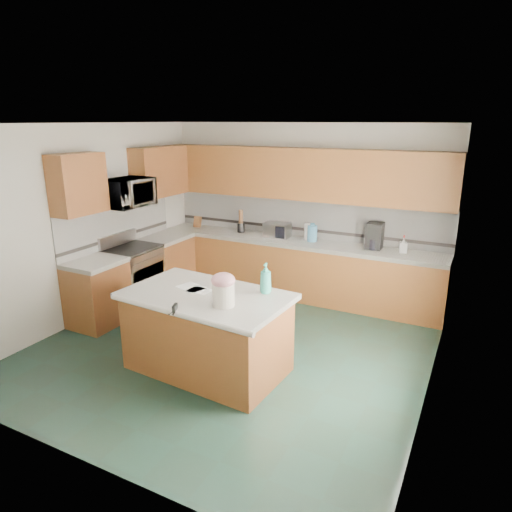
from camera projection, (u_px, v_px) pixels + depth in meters
The scene contains 52 objects.
floor at pixel (233, 347), 5.73m from camera, with size 4.60×4.60×0.00m, color black.
ceiling at pixel (229, 123), 4.95m from camera, with size 4.60×4.60×0.00m, color white.
wall_back at pixel (303, 210), 7.32m from camera, with size 4.60×0.04×2.70m, color silver.
wall_front at pixel (74, 316), 3.36m from camera, with size 4.60×0.04×2.70m, color silver.
wall_left at pixel (87, 224), 6.35m from camera, with size 0.04×4.60×2.70m, color silver.
wall_right at pixel (443, 272), 4.33m from camera, with size 0.04×4.60×2.70m, color silver.
back_base_cab at pixel (294, 270), 7.31m from camera, with size 4.60×0.60×0.86m, color #472412.
back_countertop at pixel (295, 242), 7.18m from camera, with size 4.60×0.64×0.06m, color white.
back_upper_cab at pixel (300, 174), 6.99m from camera, with size 4.60×0.33×0.78m, color #472412.
back_backsplash at pixel (302, 217), 7.33m from camera, with size 4.60×0.02×0.63m, color silver.
back_accent_band at pixel (302, 229), 7.38m from camera, with size 4.60×0.01×0.05m, color black.
left_base_cab_rear at pixel (166, 264), 7.57m from camera, with size 0.60×0.82×0.86m, color #472412.
left_counter_rear at pixel (165, 238), 7.44m from camera, with size 0.64×0.82×0.06m, color white.
left_base_cab_front at pixel (97, 295), 6.27m from camera, with size 0.60×0.72×0.86m, color #472412.
left_counter_front at pixel (94, 263), 6.14m from camera, with size 0.64×0.72×0.06m, color white.
left_backsplash at pixel (117, 224), 6.84m from camera, with size 0.02×2.30×0.63m, color silver.
left_accent_band at pixel (119, 237), 6.89m from camera, with size 0.01×2.30×0.05m, color black.
left_upper_cab_rear at pixel (160, 172), 7.31m from camera, with size 0.33×1.09×0.78m, color #472412.
left_upper_cab_front at pixel (78, 184), 5.89m from camera, with size 0.33×0.72×0.78m, color #472412.
range_body at pixel (134, 278), 6.90m from camera, with size 0.60×0.76×0.88m, color #B7B7BC.
range_oven_door at pixel (149, 283), 6.78m from camera, with size 0.02×0.68×0.55m, color black.
range_cooktop at pixel (132, 249), 6.76m from camera, with size 0.62×0.78×0.04m, color black.
range_handle at pixel (149, 259), 6.66m from camera, with size 0.02×0.02×0.66m, color #B7B7BC.
range_backguard at pixel (118, 239), 6.84m from camera, with size 0.06×0.76×0.18m, color #B7B7BC.
microwave at pixel (127, 193), 6.53m from camera, with size 0.73×0.50×0.41m, color #B7B7BC.
island_base at pixel (207, 334), 5.11m from camera, with size 1.69×0.97×0.86m, color #472412.
island_top at pixel (206, 296), 4.98m from camera, with size 1.79×1.07×0.06m, color white.
island_bullnose at pixel (177, 314), 4.52m from camera, with size 0.06×0.06×1.79m, color white.
treat_jar at pixel (223, 295), 4.61m from camera, with size 0.23×0.23×0.24m, color silver.
treat_jar_lid at pixel (223, 280), 4.57m from camera, with size 0.25×0.25×0.15m, color pink.
treat_jar_knob at pixel (223, 275), 4.55m from camera, with size 0.03×0.03×0.08m, color tan.
treat_jar_knob_end_l at pixel (219, 275), 4.57m from camera, with size 0.04×0.04×0.04m, color tan.
treat_jar_knob_end_r at pixel (226, 276), 4.54m from camera, with size 0.04×0.04×0.04m, color tan.
soap_bottle_island at pixel (266, 278), 4.94m from camera, with size 0.13×0.13×0.34m, color teal.
paper_sheet_a at pixel (199, 290), 5.05m from camera, with size 0.25×0.19×0.00m, color white.
paper_sheet_b at pixel (191, 287), 5.15m from camera, with size 0.31×0.23×0.00m, color white.
clamp_body at pixel (175, 309), 4.54m from camera, with size 0.03×0.11×0.09m, color black.
clamp_handle at pixel (171, 313), 4.49m from camera, with size 0.02×0.02×0.07m, color black.
knife_block at pixel (197, 222), 8.00m from camera, with size 0.11×0.09×0.20m, color #472814.
utensil_crock at pixel (241, 228), 7.66m from camera, with size 0.12×0.12×0.15m, color black.
utensil_bundle at pixel (241, 217), 7.60m from camera, with size 0.07×0.07×0.23m, color #472814.
toaster_oven at pixel (277, 230), 7.32m from camera, with size 0.40×0.28×0.23m, color #B7B7BC.
toaster_oven_door at pixel (274, 232), 7.21m from camera, with size 0.36×0.01×0.19m, color black.
paper_towel at pixel (308, 232), 7.14m from camera, with size 0.12×0.12×0.26m, color white.
paper_towel_base at pixel (308, 240), 7.18m from camera, with size 0.17×0.17×0.01m, color #B7B7BC.
water_jug at pixel (312, 233), 7.07m from camera, with size 0.15×0.15×0.25m, color #539BCA.
water_jug_neck at pixel (313, 224), 7.03m from camera, with size 0.07×0.07×0.04m, color #539BCA.
coffee_maker at pixel (375, 236), 6.66m from camera, with size 0.23×0.25×0.38m, color black.
coffee_carafe at pixel (373, 244), 6.64m from camera, with size 0.16×0.16×0.16m, color black.
soap_bottle_back at pixel (403, 245), 6.47m from camera, with size 0.10×0.10×0.22m, color white.
soap_back_cap at pixel (404, 237), 6.43m from camera, with size 0.02×0.02×0.03m, color red.
window_light_proxy at pixel (439, 262), 4.13m from camera, with size 0.02×1.40×1.10m, color white.
Camera 1 is at (2.60, -4.46, 2.74)m, focal length 32.00 mm.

